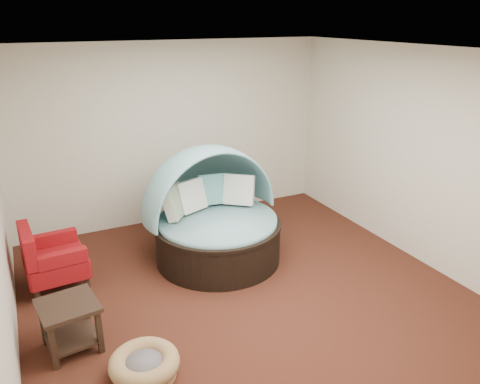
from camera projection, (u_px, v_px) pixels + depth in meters
name	position (u px, v px, depth m)	size (l,w,h in m)	color
floor	(244.00, 291.00, 5.67)	(5.00, 5.00, 0.00)	#471E14
wall_back	(173.00, 134.00, 7.28)	(5.00, 5.00, 0.00)	beige
wall_front	(413.00, 296.00, 3.07)	(5.00, 5.00, 0.00)	beige
wall_right	(413.00, 155.00, 6.20)	(5.00, 5.00, 0.00)	beige
ceiling	(245.00, 51.00, 4.68)	(5.00, 5.00, 0.00)	white
canopy_daybed	(214.00, 208.00, 6.24)	(1.94, 1.88, 1.55)	black
pet_basket	(144.00, 365.00, 4.30)	(0.71, 0.71, 0.23)	olive
red_armchair	(51.00, 259.00, 5.65)	(0.75, 0.75, 0.82)	black
side_table	(70.00, 320.00, 4.59)	(0.61, 0.61, 0.52)	black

